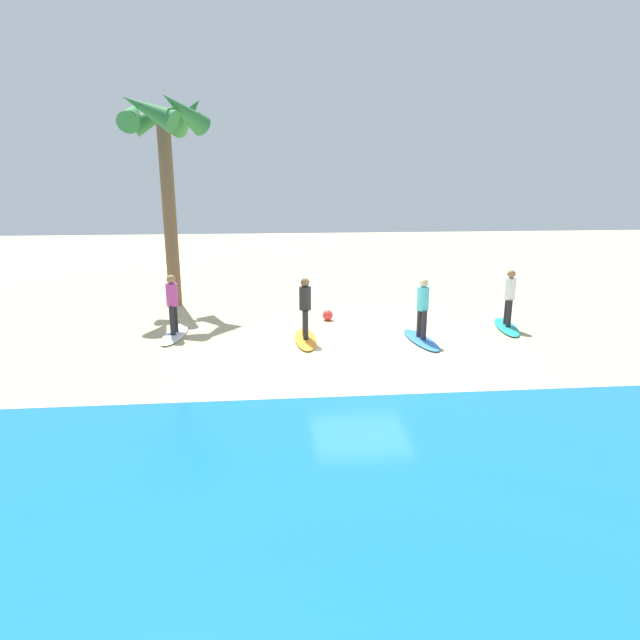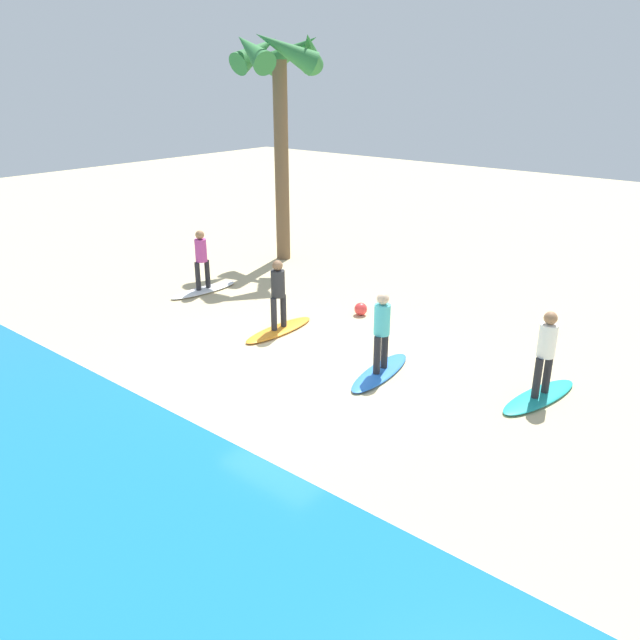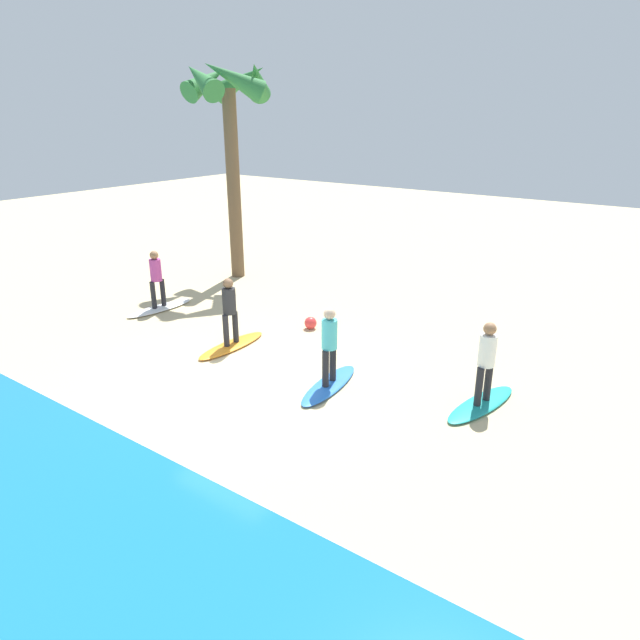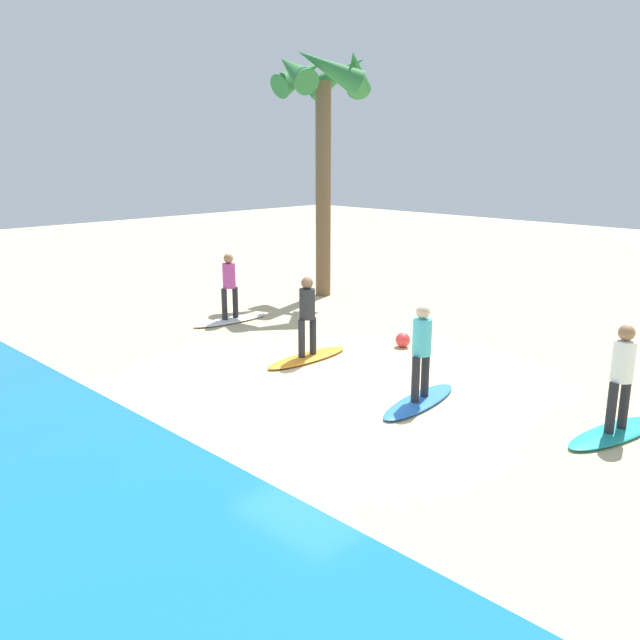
% 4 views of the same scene
% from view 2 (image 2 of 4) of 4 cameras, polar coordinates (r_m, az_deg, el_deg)
% --- Properties ---
extents(ground_plane, '(60.00, 60.00, 0.00)m').
position_cam_2_polar(ground_plane, '(13.14, -2.47, -3.84)').
color(ground_plane, '#CCB789').
extents(surfboard_teal, '(0.96, 2.17, 0.09)m').
position_cam_2_polar(surfboard_teal, '(12.37, 19.36, -6.61)').
color(surfboard_teal, teal).
rests_on(surfboard_teal, ground).
extents(surfer_teal, '(0.32, 0.45, 1.64)m').
position_cam_2_polar(surfer_teal, '(11.96, 19.93, -2.40)').
color(surfer_teal, '#232328').
rests_on(surfer_teal, surfboard_teal).
extents(surfboard_blue, '(0.80, 2.15, 0.09)m').
position_cam_2_polar(surfboard_blue, '(12.65, 5.49, -4.75)').
color(surfboard_blue, blue).
rests_on(surfboard_blue, ground).
extents(surfer_blue, '(0.32, 0.46, 1.64)m').
position_cam_2_polar(surfer_blue, '(12.25, 5.66, -0.58)').
color(surfer_blue, '#232328').
rests_on(surfer_blue, surfboard_blue).
extents(surfboard_orange, '(0.57, 2.10, 0.09)m').
position_cam_2_polar(surfboard_orange, '(14.67, -3.75, -0.89)').
color(surfboard_orange, orange).
rests_on(surfboard_orange, ground).
extents(surfer_orange, '(0.32, 0.46, 1.64)m').
position_cam_2_polar(surfer_orange, '(14.33, -3.84, 2.78)').
color(surfer_orange, '#232328').
rests_on(surfer_orange, surfboard_orange).
extents(surfboard_white, '(0.74, 2.14, 0.09)m').
position_cam_2_polar(surfboard_white, '(17.66, -10.55, 2.70)').
color(surfboard_white, white).
rests_on(surfboard_white, ground).
extents(surfer_white, '(0.32, 0.46, 1.64)m').
position_cam_2_polar(surfer_white, '(17.37, -10.77, 5.80)').
color(surfer_white, '#232328').
rests_on(surfer_white, surfboard_white).
extents(palm_tree, '(2.88, 3.03, 6.98)m').
position_cam_2_polar(palm_tree, '(19.88, -3.70, 21.36)').
color(palm_tree, brown).
rests_on(palm_tree, ground).
extents(beach_ball, '(0.32, 0.32, 0.32)m').
position_cam_2_polar(beach_ball, '(15.64, 3.73, 1.01)').
color(beach_ball, '#E53838').
rests_on(beach_ball, ground).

